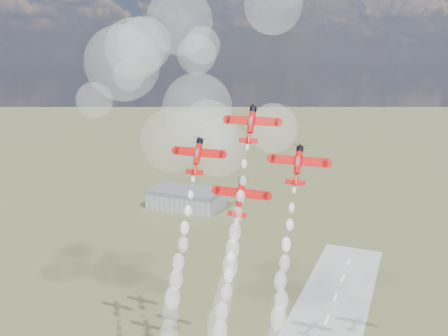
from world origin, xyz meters
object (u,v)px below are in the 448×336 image
plane_slot (240,196)px  plane_left (197,155)px  plane_lead (251,124)px  plane_right (298,164)px  hangar (186,198)px

plane_slot → plane_left: bearing=164.2°
plane_lead → plane_slot: 19.02m
plane_left → plane_right: bearing=0.0°
plane_lead → plane_right: (13.59, -3.84, -8.70)m
plane_left → plane_right: same height
hangar → plane_right: (121.27, -174.53, 71.95)m
plane_right → plane_slot: bearing=-164.2°
plane_left → plane_slot: bearing=-15.8°
plane_left → plane_right: 27.17m
plane_lead → plane_left: plane_lead is taller
hangar → plane_right: plane_right is taller
hangar → plane_left: plane_left is taller
plane_slot → hangar: bearing=121.1°
plane_left → plane_slot: plane_left is taller
plane_slot → plane_right: bearing=15.8°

